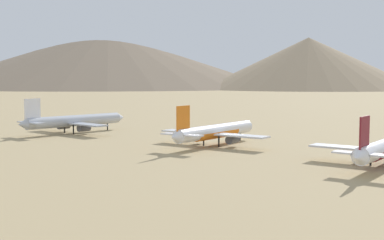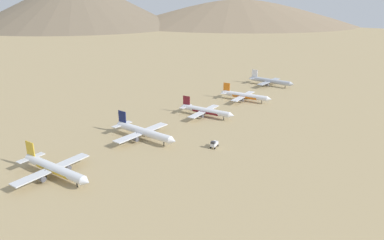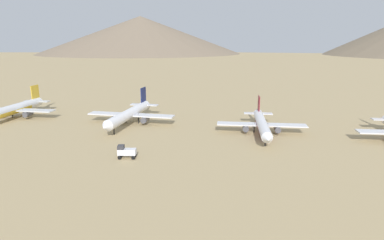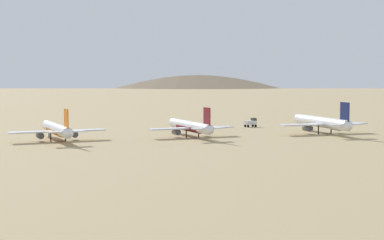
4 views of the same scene
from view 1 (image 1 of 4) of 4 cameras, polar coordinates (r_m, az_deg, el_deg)
parked_jet_3 at (r=142.22m, az=2.65°, el=-1.31°), size 40.88×33.50×11.86m
parked_jet_4 at (r=179.34m, az=-13.16°, el=-0.12°), size 43.02×35.00×12.40m
desert_hill_2 at (r=960.74m, az=12.96°, el=6.24°), size 396.60×396.60×94.95m
desert_hill_4 at (r=1139.51m, az=-9.40°, el=7.10°), size 747.10×747.10×137.61m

